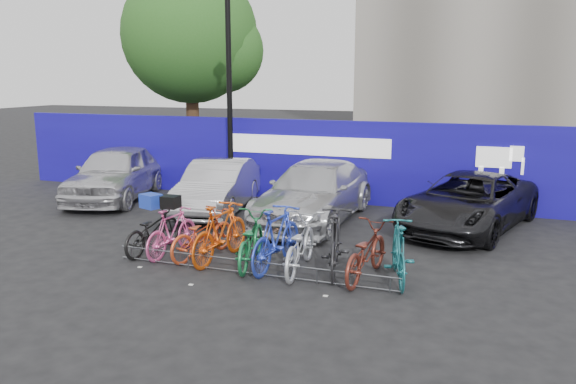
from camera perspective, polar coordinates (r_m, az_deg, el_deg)
The scene contains 21 objects.
ground at distance 11.11m, azimuth -2.63°, elevation -7.46°, with size 100.00×100.00×0.00m, color black.
hoarding at distance 16.39m, azimuth 5.29°, elevation 3.07°, with size 22.00×0.18×2.40m.
tree at distance 22.55m, azimuth -9.33°, elevation 15.15°, with size 5.40×5.20×7.80m.
lamppost at distance 16.74m, azimuth -5.98°, elevation 10.34°, with size 0.25×0.50×6.11m.
bike_rack at distance 10.53m, azimuth -3.88°, elevation -7.62°, with size 5.60×0.03×0.30m.
car_0 at distance 17.60m, azimuth -17.11°, elevation 1.88°, with size 1.90×4.73×1.61m, color silver.
car_1 at distance 15.40m, azimuth -7.14°, elevation 0.56°, with size 1.48×4.23×1.40m, color #A9A9AD.
car_2 at distance 14.36m, azimuth 2.72°, elevation -0.01°, with size 2.06×5.06×1.47m, color #B9BABE.
car_3 at distance 14.23m, azimuth 17.85°, elevation -0.95°, with size 2.22×4.82×1.34m, color black.
bike_0 at distance 12.15m, azimuth -13.61°, elevation -3.76°, with size 0.63×1.81×0.95m, color black.
bike_1 at distance 11.82m, azimuth -11.71°, elevation -3.96°, with size 0.47×1.68×1.01m, color #DE4E93.
bike_2 at distance 11.61m, azimuth -8.71°, elevation -4.27°, with size 0.64×1.82×0.96m, color #C34520.
bike_3 at distance 11.26m, azimuth -6.89°, elevation -4.10°, with size 0.56×1.98×1.19m, color #D64B0D.
bike_4 at distance 11.00m, azimuth -3.86°, elevation -4.87°, with size 0.68×1.95×1.03m, color #1A743B.
bike_5 at distance 10.77m, azimuth -1.16°, elevation -4.68°, with size 0.57×2.01×1.21m, color #273DBB.
bike_6 at distance 10.62m, azimuth 1.18°, elevation -5.35°, with size 0.70×2.02×1.06m, color #B3B7BC.
bike_7 at distance 10.58m, azimuth 4.84°, elevation -5.05°, with size 0.57×2.01×1.21m, color #242426.
bike_8 at distance 10.35m, azimuth 7.90°, elevation -6.05°, with size 0.68×1.94×1.02m, color maroon.
bike_9 at distance 10.28m, azimuth 11.19°, elevation -5.98°, with size 0.53×1.86×1.12m, color #1A656B.
cargo_crate at distance 12.00m, azimuth -13.75°, elevation -0.90°, with size 0.41×0.31×0.29m, color #1A34AC.
cargo_topcase at distance 11.67m, azimuth -11.84°, elevation -0.98°, with size 0.34×0.30×0.25m, color black.
Camera 1 is at (3.98, -9.71, 3.63)m, focal length 35.00 mm.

